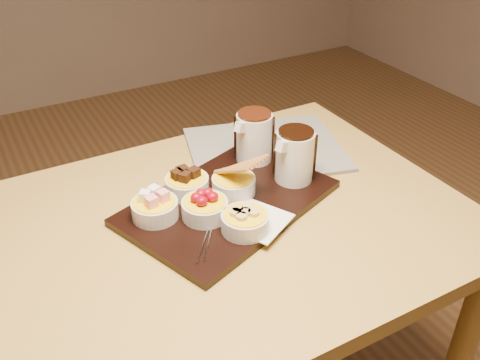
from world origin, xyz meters
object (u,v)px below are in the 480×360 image
serving_board (228,202)px  bowl_strawberries (205,209)px  newspaper (265,149)px  pitcher_milk_chocolate (254,138)px  dining_table (198,263)px  pitcher_dark_chocolate (295,156)px

serving_board → bowl_strawberries: size_ratio=4.60×
serving_board → newspaper: size_ratio=1.17×
pitcher_milk_chocolate → newspaper: pitcher_milk_chocolate is taller
dining_table → newspaper: newspaper is taller
pitcher_dark_chocolate → dining_table: bearing=167.7°
dining_table → newspaper: bearing=35.0°
serving_board → pitcher_dark_chocolate: (0.18, 0.00, 0.07)m
pitcher_dark_chocolate → newspaper: (0.03, 0.17, -0.07)m
pitcher_milk_chocolate → bowl_strawberries: bearing=-163.6°
pitcher_dark_chocolate → bowl_strawberries: bearing=167.3°
dining_table → pitcher_milk_chocolate: pitcher_milk_chocolate is taller
serving_board → pitcher_dark_chocolate: 0.19m
newspaper → bowl_strawberries: bearing=-127.4°
bowl_strawberries → newspaper: size_ratio=0.25×
serving_board → pitcher_dark_chocolate: bearing=-20.0°
dining_table → pitcher_dark_chocolate: 0.33m
newspaper → serving_board: bearing=-123.6°
dining_table → pitcher_dark_chocolate: pitcher_dark_chocolate is taller
bowl_strawberries → pitcher_milk_chocolate: size_ratio=0.82×
dining_table → serving_board: 0.15m
serving_board → pitcher_dark_chocolate: pitcher_dark_chocolate is taller
dining_table → serving_board: bearing=20.7°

